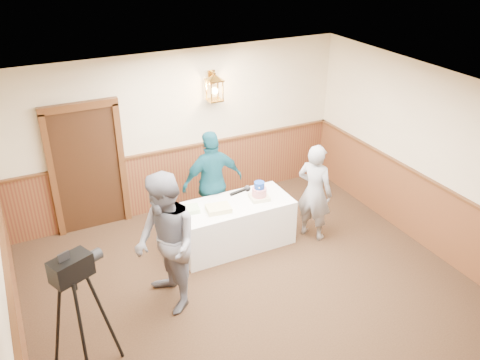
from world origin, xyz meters
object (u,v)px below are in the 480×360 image
at_px(baker, 314,192).
at_px(assistant_p, 213,182).
at_px(tv_camera_rig, 82,329).
at_px(display_table, 234,224).
at_px(interviewer, 166,244).
at_px(sheet_cake_green, 190,209).
at_px(sheet_cake_yellow, 218,209).
at_px(tiered_cake, 259,192).

xyz_separation_m(baker, assistant_p, (-1.36, 0.90, 0.07)).
distance_m(assistant_p, tv_camera_rig, 3.38).
xyz_separation_m(display_table, tv_camera_rig, (-2.62, -1.70, 0.38)).
relative_size(display_table, assistant_p, 1.03).
bearing_deg(interviewer, sheet_cake_green, 140.26).
distance_m(sheet_cake_green, tv_camera_rig, 2.62).
height_order(display_table, assistant_p, assistant_p).
bearing_deg(display_table, assistant_p, 101.12).
relative_size(display_table, sheet_cake_yellow, 5.07).
bearing_deg(assistant_p, display_table, 101.14).
bearing_deg(tv_camera_rig, sheet_cake_yellow, 11.43).
xyz_separation_m(display_table, interviewer, (-1.39, -0.89, 0.59)).
bearing_deg(sheet_cake_yellow, interviewer, -143.61).
bearing_deg(tiered_cake, sheet_cake_green, 173.73).
xyz_separation_m(sheet_cake_green, assistant_p, (0.59, 0.48, 0.09)).
bearing_deg(display_table, sheet_cake_yellow, -163.64).
xyz_separation_m(tiered_cake, assistant_p, (-0.53, 0.61, 0.01)).
height_order(baker, tv_camera_rig, tv_camera_rig).
relative_size(sheet_cake_yellow, tv_camera_rig, 0.21).
relative_size(sheet_cake_yellow, assistant_p, 0.20).
height_order(tiered_cake, sheet_cake_green, tiered_cake).
height_order(interviewer, baker, interviewer).
bearing_deg(tiered_cake, display_table, 174.92).
xyz_separation_m(sheet_cake_yellow, baker, (1.55, -0.24, 0.02)).
relative_size(sheet_cake_yellow, baker, 0.22).
bearing_deg(tiered_cake, interviewer, -154.70).
distance_m(display_table, tv_camera_rig, 3.15).
height_order(sheet_cake_yellow, assistant_p, assistant_p).
relative_size(tiered_cake, baker, 0.20).
distance_m(tiered_cake, sheet_cake_green, 1.12).
xyz_separation_m(tiered_cake, baker, (0.83, -0.29, -0.06)).
height_order(interviewer, tv_camera_rig, interviewer).
bearing_deg(interviewer, tiered_cake, 110.87).
xyz_separation_m(display_table, baker, (1.25, -0.33, 0.43)).
height_order(display_table, sheet_cake_green, sheet_cake_green).
bearing_deg(interviewer, baker, 97.58).
bearing_deg(interviewer, sheet_cake_yellow, 121.96).
relative_size(interviewer, tv_camera_rig, 1.16).
bearing_deg(display_table, sheet_cake_green, 173.04).
bearing_deg(baker, interviewer, 72.82).
distance_m(tiered_cake, baker, 0.89).
relative_size(display_table, interviewer, 0.93).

